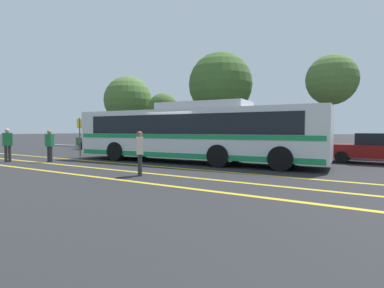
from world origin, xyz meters
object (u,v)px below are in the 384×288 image
(parked_car_2, at_px, (244,144))
(pedestrian_2, at_px, (140,151))
(parked_car_3, at_px, (375,148))
(parked_car_0, at_px, (101,140))
(tree_2, at_px, (128,100))
(transit_bus, at_px, (192,132))
(tree_1, at_px, (220,85))
(parked_car_1, at_px, (158,142))
(pedestrian_0, at_px, (50,144))
(tree_0, at_px, (332,80))
(bus_stop_sign, at_px, (80,132))
(tree_3, at_px, (163,108))
(pedestrian_1, at_px, (8,143))

(parked_car_2, relative_size, pedestrian_2, 2.77)
(parked_car_2, height_order, parked_car_3, parked_car_2)
(parked_car_0, relative_size, tree_2, 0.62)
(parked_car_2, distance_m, pedestrian_2, 9.18)
(transit_bus, distance_m, tree_1, 9.13)
(parked_car_1, height_order, parked_car_3, parked_car_1)
(pedestrian_0, height_order, tree_2, tree_2)
(parked_car_0, bearing_deg, transit_bus, -106.76)
(parked_car_2, xyz_separation_m, parked_car_3, (6.86, -0.19, -0.06))
(tree_0, height_order, tree_1, tree_1)
(parked_car_1, height_order, pedestrian_2, pedestrian_2)
(transit_bus, bearing_deg, pedestrian_0, 115.36)
(transit_bus, relative_size, parked_car_2, 2.98)
(bus_stop_sign, height_order, tree_2, tree_2)
(bus_stop_sign, distance_m, tree_1, 10.92)
(pedestrian_2, bearing_deg, tree_1, 147.58)
(parked_car_2, relative_size, bus_stop_sign, 1.88)
(transit_bus, height_order, tree_0, tree_0)
(transit_bus, xyz_separation_m, tree_3, (-9.49, 9.98, 2.15))
(pedestrian_2, distance_m, tree_0, 15.77)
(tree_2, bearing_deg, bus_stop_sign, -58.00)
(parked_car_0, xyz_separation_m, tree_0, (16.95, 5.38, 4.27))
(parked_car_2, xyz_separation_m, pedestrian_1, (-9.07, -9.28, 0.18))
(parked_car_1, bearing_deg, tree_2, 56.97)
(parked_car_1, xyz_separation_m, tree_2, (-9.21, 6.56, 3.99))
(parked_car_0, height_order, tree_2, tree_2)
(tree_3, bearing_deg, parked_car_0, -113.09)
(tree_2, xyz_separation_m, tree_3, (5.11, -0.64, -1.09))
(pedestrian_2, distance_m, bus_stop_sign, 8.80)
(transit_bus, xyz_separation_m, parked_car_0, (-11.83, 4.50, -0.74))
(parked_car_2, bearing_deg, pedestrian_0, -41.23)
(transit_bus, distance_m, parked_car_1, 6.79)
(transit_bus, xyz_separation_m, tree_1, (-2.45, 8.03, 3.59))
(tree_3, bearing_deg, pedestrian_2, -55.21)
(pedestrian_1, distance_m, tree_3, 15.07)
(parked_car_2, height_order, tree_3, tree_3)
(pedestrian_0, bearing_deg, bus_stop_sign, -79.32)
(parked_car_2, relative_size, tree_3, 0.87)
(parked_car_3, xyz_separation_m, bus_stop_sign, (-15.10, -5.36, 0.75))
(tree_0, xyz_separation_m, tree_3, (-14.61, 0.11, -1.39))
(tree_2, bearing_deg, pedestrian_0, -59.99)
(pedestrian_0, height_order, bus_stop_sign, bus_stop_sign)
(transit_bus, relative_size, parked_car_0, 2.92)
(parked_car_3, distance_m, bus_stop_sign, 16.04)
(parked_car_1, distance_m, tree_3, 7.76)
(pedestrian_1, bearing_deg, parked_car_3, -44.96)
(pedestrian_1, relative_size, tree_0, 0.25)
(tree_1, bearing_deg, parked_car_3, -19.97)
(bus_stop_sign, bearing_deg, parked_car_2, -60.10)
(parked_car_1, bearing_deg, transit_bus, -124.58)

